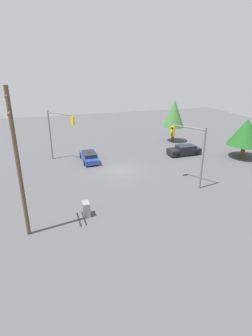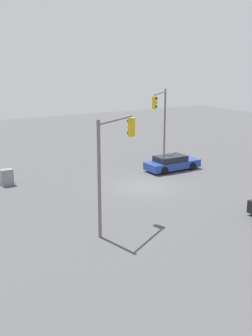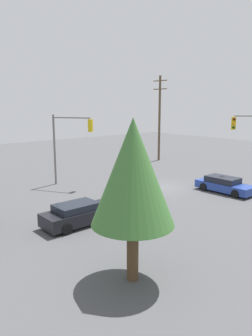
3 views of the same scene
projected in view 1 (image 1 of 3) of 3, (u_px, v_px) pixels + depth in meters
name	position (u px, v px, depth m)	size (l,w,h in m)	color
ground_plane	(120.00, 171.00, 30.87)	(80.00, 80.00, 0.00)	#4C4C4F
sedan_blue	(89.00, 157.00, 33.75)	(4.69, 1.92, 1.26)	#233D93
sedan_dark	(184.00, 150.00, 36.15)	(1.95, 4.50, 1.34)	black
traffic_signal_main	(59.00, 128.00, 32.45)	(3.37, 2.95, 6.37)	slate
traffic_signal_cross	(190.00, 145.00, 25.81)	(3.33, 2.13, 6.19)	slate
utility_pole_tall	(18.00, 163.00, 17.26)	(2.20, 0.28, 10.49)	brown
electrical_cabinet	(86.00, 209.00, 21.42)	(0.88, 0.56, 1.21)	gray
tree_corner	(246.00, 132.00, 34.06)	(4.55, 4.55, 5.20)	brown
tree_behind	(174.00, 114.00, 41.23)	(3.33, 3.33, 6.62)	#4C3823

